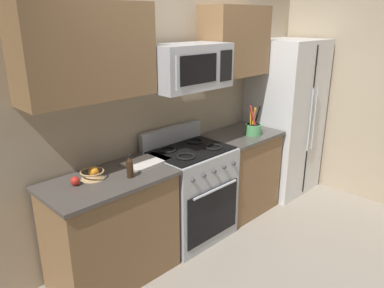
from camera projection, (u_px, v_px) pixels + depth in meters
ground_plane at (240, 262)px, 3.39m from camera, size 16.00×16.00×0.00m
wall_back at (164, 104)px, 3.65m from camera, size 8.00×0.10×2.60m
counter_left at (112, 229)px, 3.06m from camera, size 1.04×0.60×0.91m
range_oven at (190, 192)px, 3.67m from camera, size 0.76×0.64×1.09m
counter_right at (240, 172)px, 4.20m from camera, size 0.80×0.60×0.91m
refrigerator at (285, 118)px, 4.59m from camera, size 0.82×0.71×1.87m
wall_right at (357, 89)px, 4.39m from camera, size 0.10×8.00×2.60m
microwave at (188, 66)px, 3.29m from camera, size 0.78×0.44×0.39m
upper_cabinets_left at (86, 52)px, 2.70m from camera, size 1.03×0.34×0.70m
upper_cabinets_right at (235, 41)px, 3.84m from camera, size 0.79×0.34×0.70m
utensil_crock at (253, 128)px, 3.99m from camera, size 0.18×0.18×0.33m
fruit_basket at (93, 174)px, 2.90m from camera, size 0.19×0.19×0.10m
apple_loose at (75, 181)px, 2.79m from camera, size 0.07×0.07×0.07m
cutting_board at (146, 161)px, 3.24m from camera, size 0.41×0.27×0.02m
bottle_soy at (130, 167)px, 2.91m from camera, size 0.05×0.05×0.19m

